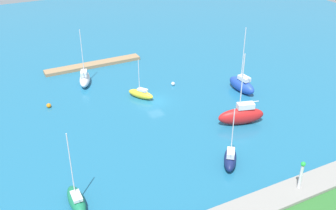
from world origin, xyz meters
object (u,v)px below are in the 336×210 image
object	(u,v)px
sailboat_navy_east_end	(230,158)
mooring_buoy_orange	(49,106)
pier_dock	(93,65)
harbor_beacon	(301,173)
mooring_buoy_white	(173,84)
sailboat_red_off_beacon	(241,115)
sailboat_blue_near_pier	(242,85)
sailboat_green_inner_mooring	(76,200)
sailboat_yellow_along_channel	(141,94)
sailboat_white_lone_south	(85,79)

from	to	relation	value
sailboat_navy_east_end	mooring_buoy_orange	size ratio (longest dim) A/B	10.90
pier_dock	sailboat_navy_east_end	xyz separation A→B (m)	(-6.06, 40.22, 0.67)
harbor_beacon	sailboat_navy_east_end	size ratio (longest dim) A/B	0.45
pier_dock	mooring_buoy_white	world-z (taller)	mooring_buoy_white
pier_dock	harbor_beacon	size ratio (longest dim) A/B	5.34
sailboat_red_off_beacon	sailboat_blue_near_pier	xyz separation A→B (m)	(-6.79, -9.12, -0.17)
sailboat_red_off_beacon	sailboat_navy_east_end	world-z (taller)	sailboat_red_off_beacon
harbor_beacon	sailboat_green_inner_mooring	distance (m)	26.10
pier_dock	sailboat_yellow_along_channel	xyz separation A→B (m)	(-3.10, 17.42, 0.49)
sailboat_green_inner_mooring	mooring_buoy_orange	xyz separation A→B (m)	(-2.19, -25.05, -0.47)
sailboat_navy_east_end	mooring_buoy_white	world-z (taller)	sailboat_navy_east_end
pier_dock	mooring_buoy_orange	bearing A→B (deg)	48.46
sailboat_blue_near_pier	sailboat_navy_east_end	world-z (taller)	sailboat_blue_near_pier
sailboat_green_inner_mooring	sailboat_blue_near_pier	bearing A→B (deg)	-65.23
harbor_beacon	mooring_buoy_orange	xyz separation A→B (m)	(21.53, -35.56, -3.23)
sailboat_white_lone_south	sailboat_green_inner_mooring	bearing A→B (deg)	-177.54
mooring_buoy_white	sailboat_blue_near_pier	bearing A→B (deg)	141.87
pier_dock	sailboat_red_off_beacon	bearing A→B (deg)	112.71
sailboat_yellow_along_channel	mooring_buoy_orange	xyz separation A→B (m)	(15.14, -3.82, -0.43)
sailboat_red_off_beacon	mooring_buoy_orange	bearing A→B (deg)	-20.28
sailboat_red_off_beacon	pier_dock	bearing A→B (deg)	-51.32
sailboat_yellow_along_channel	sailboat_navy_east_end	size ratio (longest dim) A/B	0.86
sailboat_white_lone_south	mooring_buoy_orange	world-z (taller)	sailboat_white_lone_south
sailboat_green_inner_mooring	sailboat_yellow_along_channel	distance (m)	27.41
sailboat_yellow_along_channel	sailboat_blue_near_pier	size ratio (longest dim) A/B	0.61
sailboat_yellow_along_channel	sailboat_blue_near_pier	xyz separation A→B (m)	(-17.23, 5.83, 0.52)
sailboat_yellow_along_channel	mooring_buoy_white	bearing A→B (deg)	-108.46
pier_dock	mooring_buoy_orange	xyz separation A→B (m)	(12.05, 13.60, 0.06)
harbor_beacon	sailboat_blue_near_pier	xyz separation A→B (m)	(-10.85, -25.92, -2.28)
sailboat_white_lone_south	sailboat_red_off_beacon	size ratio (longest dim) A/B	0.90
sailboat_green_inner_mooring	sailboat_navy_east_end	world-z (taller)	sailboat_green_inner_mooring
sailboat_green_inner_mooring	sailboat_navy_east_end	bearing A→B (deg)	-93.66
pier_dock	sailboat_red_off_beacon	xyz separation A→B (m)	(-13.54, 32.36, 1.18)
sailboat_green_inner_mooring	sailboat_yellow_along_channel	xyz separation A→B (m)	(-17.34, -21.23, -0.03)
sailboat_blue_near_pier	mooring_buoy_orange	size ratio (longest dim) A/B	15.44
mooring_buoy_orange	sailboat_green_inner_mooring	bearing A→B (deg)	85.00
sailboat_blue_near_pier	sailboat_red_off_beacon	bearing A→B (deg)	140.04
pier_dock	sailboat_blue_near_pier	size ratio (longest dim) A/B	1.69
sailboat_green_inner_mooring	mooring_buoy_white	bearing A→B (deg)	-46.07
sailboat_blue_near_pier	mooring_buoy_orange	xyz separation A→B (m)	(32.38, -9.65, -0.95)
harbor_beacon	sailboat_white_lone_south	xyz separation A→B (m)	(13.50, -41.55, -2.45)
sailboat_yellow_along_channel	sailboat_red_off_beacon	bearing A→B (deg)	-178.22
pier_dock	mooring_buoy_orange	distance (m)	18.17
sailboat_navy_east_end	sailboat_white_lone_south	bearing A→B (deg)	54.32
sailboat_blue_near_pier	mooring_buoy_white	world-z (taller)	sailboat_blue_near_pier
sailboat_navy_east_end	sailboat_green_inner_mooring	bearing A→B (deg)	122.73
pier_dock	sailboat_green_inner_mooring	distance (m)	41.19
sailboat_blue_near_pier	pier_dock	bearing A→B (deg)	37.89
sailboat_white_lone_south	sailboat_red_off_beacon	distance (m)	30.35
pier_dock	sailboat_blue_near_pier	bearing A→B (deg)	131.17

